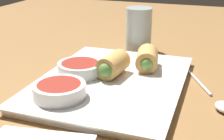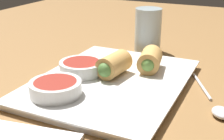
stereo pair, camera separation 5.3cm
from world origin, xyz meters
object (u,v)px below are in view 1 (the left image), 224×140
dipping_bowl_near (80,68)px  spoon (219,102)px  drinking_glass (139,30)px  dipping_bowl_far (59,90)px  serving_plate (112,82)px

dipping_bowl_near → spoon: bearing=-92.6°
spoon → dipping_bowl_near: bearing=87.4°
drinking_glass → spoon: bearing=-140.0°
spoon → dipping_bowl_far: bearing=109.9°
spoon → drinking_glass: 30.67cm
dipping_bowl_near → drinking_glass: 22.85cm
dipping_bowl_far → drinking_glass: bearing=-7.4°
dipping_bowl_near → dipping_bowl_far: same height
dipping_bowl_near → drinking_glass: bearing=-12.9°
spoon → drinking_glass: (23.24, 19.48, 4.60)cm
dipping_bowl_near → spoon: 24.67cm
dipping_bowl_near → dipping_bowl_far: size_ratio=1.00×
dipping_bowl_near → spoon: (-1.10, -24.54, -2.19)cm
dipping_bowl_far → spoon: 25.22cm
serving_plate → drinking_glass: drinking_glass is taller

